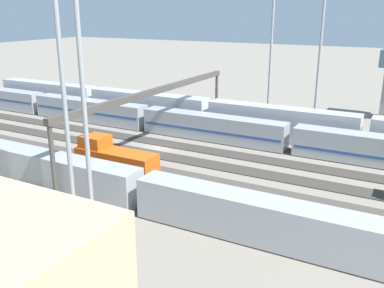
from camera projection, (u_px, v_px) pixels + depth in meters
The scene contains 18 objects.
ground_plane at pixel (157, 148), 61.51m from camera, with size 400.00×400.00×0.00m, color gray.
track_bed_0 at pixel (210, 121), 76.18m from camera, with size 140.00×2.80×0.12m, color #4C443D.
track_bed_1 at pixel (197, 128), 71.98m from camera, with size 140.00×2.80×0.12m, color #4C443D.
track_bed_2 at pixel (182, 135), 67.79m from camera, with size 140.00×2.80×0.12m, color #3D3833.
track_bed_3 at pixel (166, 143), 63.59m from camera, with size 140.00×2.80×0.12m, color #3D3833.
track_bed_4 at pixel (147, 153), 59.40m from camera, with size 140.00×2.80×0.12m, color #3D3833.
track_bed_5 at pixel (125, 164), 55.20m from camera, with size 140.00×2.80×0.12m, color #4C443D.
track_bed_6 at pixel (100, 176), 51.01m from camera, with size 140.00×2.80×0.12m, color #4C443D.
track_bed_7 at pixel (70, 191), 46.81m from camera, with size 140.00×2.80×0.12m, color #4C443D.
train_on_track_2 at pixel (200, 125), 65.77m from camera, with size 114.80×3.06×4.40m.
train_on_track_6 at pixel (115, 163), 49.28m from camera, with size 10.00×3.00×5.00m.
train_on_track_1 at pixel (209, 115), 70.21m from camera, with size 95.60×3.00×5.00m.
train_on_track_7 at pixel (42, 168), 47.98m from camera, with size 114.80×3.00×4.40m.
light_mast_0 at pixel (272, 26), 70.16m from camera, with size 2.80×0.70×25.75m.
light_mast_1 at pixel (57, 16), 36.12m from camera, with size 2.80×0.70×29.50m.
light_mast_2 at pixel (322, 28), 65.94m from camera, with size 2.80×0.70×25.49m.
light_mast_3 at pixel (76, 5), 34.98m from camera, with size 2.80×0.70×31.02m.
signal_gantry at pixel (157, 96), 59.10m from camera, with size 0.70×40.00×8.80m.
Camera 1 is at (-32.36, 49.00, 19.02)m, focal length 39.97 mm.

